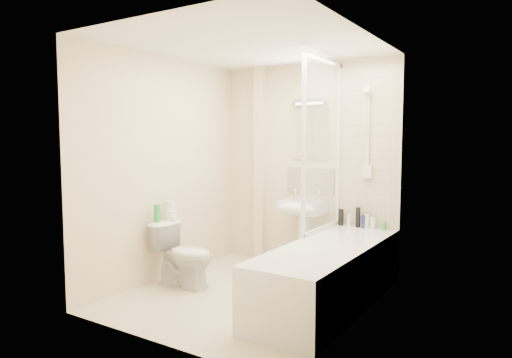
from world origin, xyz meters
The scene contains 26 objects.
floor centered at (0.00, 0.00, 0.00)m, with size 2.50×2.50×0.00m, color beige.
wall_back centered at (0.00, 1.25, 1.20)m, with size 2.20×0.02×2.40m, color beige.
wall_left centered at (-1.10, 0.00, 1.20)m, with size 0.02×2.50×2.40m, color beige.
wall_right centered at (1.10, 0.00, 1.20)m, with size 0.02×2.50×2.40m, color beige.
ceiling centered at (0.00, 0.00, 2.40)m, with size 2.20×2.50×0.02m, color white.
tile_back centered at (0.75, 1.24, 1.42)m, with size 0.70×0.01×1.75m, color beige.
tile_right centered at (1.09, 0.20, 1.42)m, with size 0.01×2.10×1.75m, color beige.
pipe_boxing centered at (-0.62, 1.19, 1.20)m, with size 0.12×0.12×2.40m, color beige.
splashback centered at (0.05, 1.24, 1.03)m, with size 0.60×0.01×0.30m, color beige.
mirror centered at (0.05, 1.24, 1.58)m, with size 0.46×0.01×0.60m, color white.
strip_light centered at (0.05, 1.22, 1.95)m, with size 0.42×0.07×0.07m, color silver.
bathtub centered at (0.75, 0.20, 0.29)m, with size 0.70×2.10×0.55m.
shower_screen centered at (0.40, 0.80, 1.45)m, with size 0.04×0.92×1.80m.
shower_fixture centered at (0.75, 1.19, 1.55)m, with size 0.10×0.16×0.99m.
pedestal_sink centered at (0.05, 1.01, 0.65)m, with size 0.48×0.46×0.93m.
bottle_black_a centered at (0.47, 1.16, 0.64)m, with size 0.06×0.06×0.19m, color black.
bottle_white_a centered at (0.57, 1.16, 0.62)m, with size 0.05×0.05×0.14m, color silver.
bottle_black_b centered at (0.67, 1.16, 0.66)m, with size 0.05×0.05×0.22m, color black.
bottle_blue centered at (0.74, 1.16, 0.62)m, with size 0.06×0.06×0.14m, color navy.
bottle_cream centered at (0.78, 1.16, 0.63)m, with size 0.05×0.05×0.15m, color beige.
bottle_white_b centered at (0.84, 1.16, 0.61)m, with size 0.06×0.06×0.12m, color white.
bottle_green centered at (0.96, 1.16, 0.59)m, with size 0.05×0.05×0.08m, color green.
toilet centered at (-0.72, -0.14, 0.33)m, with size 0.66×0.39×0.67m, color white.
toilet_roll_lower centered at (-0.95, -0.08, 0.71)m, with size 0.12×0.12×0.09m, color white.
toilet_roll_upper centered at (-0.99, -0.06, 0.81)m, with size 0.12×0.12×0.11m, color white.
green_bottle centered at (-0.98, -0.25, 0.76)m, with size 0.06×0.06×0.18m, color green.
Camera 1 is at (2.39, -3.63, 1.52)m, focal length 32.00 mm.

